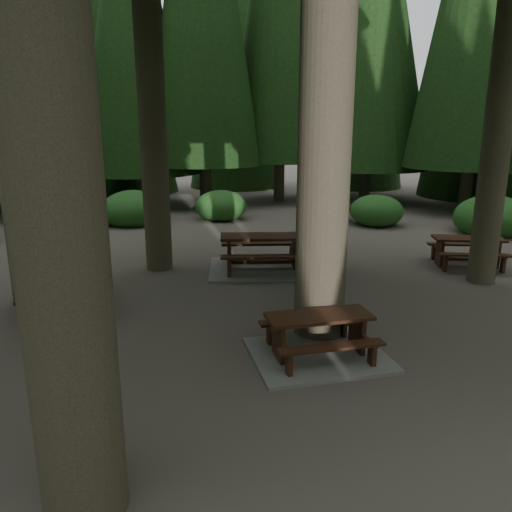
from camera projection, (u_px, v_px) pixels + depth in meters
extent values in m
plane|color=#504A41|center=(277.00, 343.00, 8.15)|extent=(80.00, 80.00, 0.00)
cube|color=gray|center=(318.00, 355.00, 7.67)|extent=(2.07, 1.73, 0.05)
cube|color=#311D0E|center=(319.00, 316.00, 7.50)|extent=(1.60, 0.66, 0.05)
cube|color=#311D0E|center=(307.00, 320.00, 8.07)|extent=(1.59, 0.26, 0.04)
cube|color=#311D0E|center=(332.00, 347.00, 7.07)|extent=(1.59, 0.26, 0.04)
cube|color=#311D0E|center=(279.00, 341.00, 7.45)|extent=(0.08, 0.49, 0.63)
cube|color=#311D0E|center=(279.00, 338.00, 7.43)|extent=(0.11, 1.28, 0.05)
cube|color=#311D0E|center=(357.00, 333.00, 7.73)|extent=(0.08, 0.49, 0.63)
cube|color=#311D0E|center=(357.00, 330.00, 7.72)|extent=(0.11, 1.28, 0.05)
cube|color=#311D0E|center=(318.00, 347.00, 7.63)|extent=(1.32, 0.11, 0.07)
cube|color=#311D0E|center=(56.00, 267.00, 9.61)|extent=(1.05, 2.00, 0.06)
cube|color=#311D0E|center=(22.00, 287.00, 9.43)|extent=(0.58, 1.93, 0.05)
cube|color=#311D0E|center=(92.00, 279.00, 9.94)|extent=(0.58, 1.93, 0.05)
cube|color=#311D0E|center=(61.00, 300.00, 9.04)|extent=(0.59, 0.18, 0.76)
cube|color=#311D0E|center=(60.00, 296.00, 9.02)|extent=(1.53, 0.34, 0.06)
cube|color=#311D0E|center=(56.00, 277.00, 10.38)|extent=(0.59, 0.18, 0.76)
cube|color=#311D0E|center=(55.00, 274.00, 10.37)|extent=(1.53, 0.34, 0.06)
cube|color=#311D0E|center=(59.00, 297.00, 9.76)|extent=(0.35, 1.58, 0.08)
cube|color=gray|center=(262.00, 269.00, 12.30)|extent=(2.96, 2.62, 0.05)
cube|color=#311D0E|center=(262.00, 237.00, 12.10)|extent=(2.13, 1.20, 0.07)
cube|color=#311D0E|center=(261.00, 244.00, 12.83)|extent=(2.02, 0.71, 0.06)
cube|color=#311D0E|center=(264.00, 257.00, 11.54)|extent=(2.02, 0.71, 0.06)
cube|color=#311D0E|center=(229.00, 254.00, 12.17)|extent=(0.22, 0.62, 0.80)
cube|color=#311D0E|center=(229.00, 252.00, 12.15)|extent=(0.44, 1.60, 0.07)
cube|color=#311D0E|center=(295.00, 254.00, 12.24)|extent=(0.22, 0.62, 0.80)
cube|color=#311D0E|center=(295.00, 251.00, 12.22)|extent=(0.44, 1.60, 0.07)
cube|color=#311D0E|center=(262.00, 262.00, 12.26)|extent=(1.65, 0.45, 0.09)
cube|color=#311D0E|center=(469.00, 239.00, 12.48)|extent=(1.82, 1.20, 0.06)
cube|color=#311D0E|center=(461.00, 244.00, 13.10)|extent=(1.67, 0.81, 0.05)
cube|color=#311D0E|center=(475.00, 255.00, 12.01)|extent=(1.67, 0.81, 0.05)
cube|color=#311D0E|center=(440.00, 252.00, 12.63)|extent=(0.25, 0.51, 0.68)
cube|color=#311D0E|center=(440.00, 250.00, 12.62)|extent=(0.54, 1.31, 0.06)
cube|color=#311D0E|center=(495.00, 253.00, 12.52)|extent=(0.25, 0.51, 0.68)
cube|color=#311D0E|center=(495.00, 251.00, 12.50)|extent=(0.54, 1.31, 0.06)
cube|color=#311D0E|center=(466.00, 259.00, 12.62)|extent=(1.35, 0.56, 0.08)
ellipsoid|color=#266121|center=(491.00, 221.00, 16.46)|extent=(2.42, 2.42, 1.49)
ellipsoid|color=#266121|center=(376.00, 214.00, 17.79)|extent=(1.90, 1.90, 1.17)
ellipsoid|color=#266121|center=(326.00, 209.00, 18.85)|extent=(1.84, 1.84, 1.13)
ellipsoid|color=#266121|center=(221.00, 209.00, 18.89)|extent=(1.95, 1.95, 1.20)
ellipsoid|color=#266121|center=(133.00, 213.00, 18.03)|extent=(2.31, 2.31, 1.42)
ellipsoid|color=#266121|center=(69.00, 219.00, 16.89)|extent=(1.93, 1.93, 1.19)
cone|color=black|center=(374.00, 13.00, 21.82)|extent=(5.73, 5.73, 13.48)
cone|color=black|center=(131.00, 12.00, 20.15)|extent=(5.17, 5.17, 12.91)
cone|color=black|center=(363.00, 10.00, 26.96)|extent=(5.26, 5.26, 19.02)
cone|color=black|center=(235.00, 39.00, 27.36)|extent=(5.34, 5.34, 16.14)
cone|color=black|center=(106.00, 23.00, 24.88)|extent=(6.57, 6.57, 16.86)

